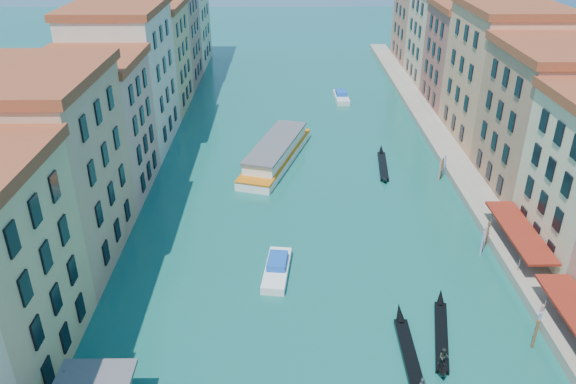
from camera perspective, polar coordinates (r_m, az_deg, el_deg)
left_bank_palazzos at (r=82.70m, az=-17.25°, el=9.39°), size 12.80×128.40×21.00m
right_bank_palazzos at (r=85.96m, az=22.02°, el=9.31°), size 12.80×128.40×21.00m
quay at (r=86.36m, az=16.04°, el=3.76°), size 4.00×140.00×1.00m
mooring_poles_right at (r=55.54m, az=22.90°, el=-10.66°), size 1.44×54.24×3.20m
vaporetto_far at (r=81.23m, az=-1.22°, el=4.06°), size 10.71×21.61×3.14m
gondola_fore at (r=48.77m, az=12.35°, el=-16.19°), size 1.31×12.63×2.52m
gondola_right at (r=51.42m, az=15.33°, el=-13.89°), size 3.45×11.45×2.31m
gondola_far at (r=80.94m, az=9.61°, el=2.75°), size 2.17×12.14×1.72m
motorboat_mid at (r=57.30m, az=-1.13°, el=-7.73°), size 3.11×7.52×1.51m
motorboat_far at (r=108.98m, az=5.44°, el=9.65°), size 2.61×7.71×1.58m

